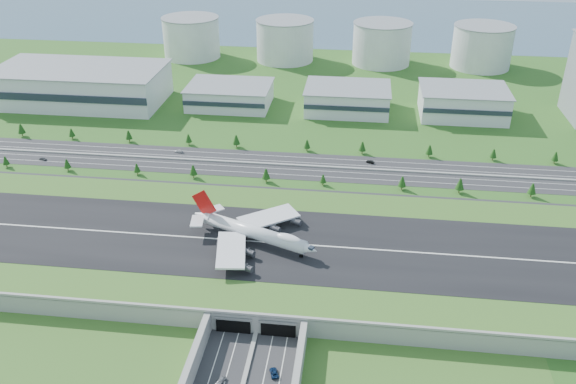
# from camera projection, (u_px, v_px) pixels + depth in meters

# --- Properties ---
(ground) EXTENTS (1200.00, 1200.00, 0.00)m
(ground) POSITION_uv_depth(u_px,v_px,m) (275.00, 258.00, 272.68)
(ground) COLOR #2A5D1D
(ground) RESTS_ON ground
(airfield_deck) EXTENTS (520.00, 100.00, 9.20)m
(airfield_deck) POSITION_uv_depth(u_px,v_px,m) (275.00, 251.00, 270.64)
(airfield_deck) COLOR gray
(airfield_deck) RESTS_ON ground
(north_expressway) EXTENTS (560.00, 36.00, 0.12)m
(north_expressway) POSITION_uv_depth(u_px,v_px,m) (298.00, 166.00, 355.58)
(north_expressway) COLOR #28282B
(north_expressway) RESTS_ON ground
(tree_row) EXTENTS (497.73, 48.74, 8.48)m
(tree_row) POSITION_uv_depth(u_px,v_px,m) (346.00, 160.00, 351.46)
(tree_row) COLOR #3D2819
(tree_row) RESTS_ON ground
(hangar_west) EXTENTS (120.00, 60.00, 25.00)m
(hangar_west) POSITION_uv_depth(u_px,v_px,m) (81.00, 85.00, 446.53)
(hangar_west) COLOR silver
(hangar_west) RESTS_ON ground
(hangar_mid_a) EXTENTS (58.00, 42.00, 15.00)m
(hangar_mid_a) POSITION_uv_depth(u_px,v_px,m) (230.00, 95.00, 441.43)
(hangar_mid_a) COLOR silver
(hangar_mid_a) RESTS_ON ground
(hangar_mid_b) EXTENTS (58.00, 42.00, 17.00)m
(hangar_mid_b) POSITION_uv_depth(u_px,v_px,m) (347.00, 99.00, 431.80)
(hangar_mid_b) COLOR silver
(hangar_mid_b) RESTS_ON ground
(hangar_mid_c) EXTENTS (58.00, 42.00, 19.00)m
(hangar_mid_c) POSITION_uv_depth(u_px,v_px,m) (463.00, 102.00, 422.70)
(hangar_mid_c) COLOR silver
(hangar_mid_c) RESTS_ON ground
(fuel_tank_a) EXTENTS (50.00, 50.00, 35.00)m
(fuel_tank_a) POSITION_uv_depth(u_px,v_px,m) (191.00, 38.00, 547.89)
(fuel_tank_a) COLOR silver
(fuel_tank_a) RESTS_ON ground
(fuel_tank_b) EXTENTS (50.00, 50.00, 35.00)m
(fuel_tank_b) POSITION_uv_depth(u_px,v_px,m) (285.00, 41.00, 538.73)
(fuel_tank_b) COLOR silver
(fuel_tank_b) RESTS_ON ground
(fuel_tank_c) EXTENTS (50.00, 50.00, 35.00)m
(fuel_tank_c) POSITION_uv_depth(u_px,v_px,m) (382.00, 44.00, 529.57)
(fuel_tank_c) COLOR silver
(fuel_tank_c) RESTS_ON ground
(fuel_tank_d) EXTENTS (50.00, 50.00, 35.00)m
(fuel_tank_d) POSITION_uv_depth(u_px,v_px,m) (482.00, 47.00, 520.42)
(fuel_tank_d) COLOR silver
(fuel_tank_d) RESTS_ON ground
(bay_water) EXTENTS (1200.00, 260.00, 0.06)m
(bay_water) POSITION_uv_depth(u_px,v_px,m) (334.00, 19.00, 691.67)
(bay_water) COLOR #3B5971
(bay_water) RESTS_ON ground
(boeing_747) EXTENTS (60.25, 55.82, 19.70)m
(boeing_747) POSITION_uv_depth(u_px,v_px,m) (253.00, 232.00, 266.69)
(boeing_747) COLOR white
(boeing_747) RESTS_ON airfield_deck
(car_0) EXTENTS (3.63, 5.21, 1.65)m
(car_0) POSITION_uv_depth(u_px,v_px,m) (221.00, 381.00, 206.85)
(car_0) COLOR #9C9CA0
(car_0) RESTS_ON ground
(car_2) EXTENTS (4.20, 5.98, 1.51)m
(car_2) POSITION_uv_depth(u_px,v_px,m) (274.00, 373.00, 210.22)
(car_2) COLOR #0E2347
(car_2) RESTS_ON ground
(car_4) EXTENTS (4.89, 2.81, 1.57)m
(car_4) POSITION_uv_depth(u_px,v_px,m) (43.00, 159.00, 362.08)
(car_4) COLOR #515255
(car_4) RESTS_ON ground
(car_5) EXTENTS (5.11, 3.57, 1.60)m
(car_5) POSITION_uv_depth(u_px,v_px,m) (370.00, 162.00, 358.50)
(car_5) COLOR black
(car_5) RESTS_ON ground
(car_7) EXTENTS (5.60, 3.00, 1.54)m
(car_7) POSITION_uv_depth(u_px,v_px,m) (179.00, 151.00, 371.81)
(car_7) COLOR silver
(car_7) RESTS_ON ground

